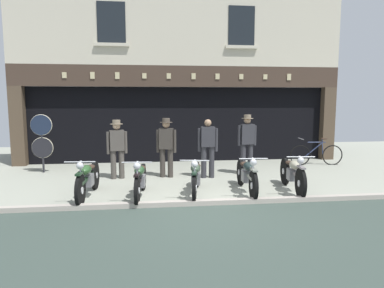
% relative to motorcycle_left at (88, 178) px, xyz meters
% --- Properties ---
extents(ground, '(23.14, 22.00, 0.18)m').
position_rel_motorcycle_left_xyz_m(ground, '(2.47, -1.94, -0.47)').
color(ground, '#979A8B').
extents(shop_facade, '(11.44, 4.42, 6.14)m').
position_rel_motorcycle_left_xyz_m(shop_facade, '(2.47, 6.06, 1.25)').
color(shop_facade, black).
rests_on(shop_facade, ground).
extents(motorcycle_left, '(0.62, 2.12, 0.93)m').
position_rel_motorcycle_left_xyz_m(motorcycle_left, '(0.00, 0.00, 0.00)').
color(motorcycle_left, black).
rests_on(motorcycle_left, ground).
extents(motorcycle_center_left, '(0.62, 1.97, 0.91)m').
position_rel_motorcycle_left_xyz_m(motorcycle_center_left, '(1.15, -0.13, -0.01)').
color(motorcycle_center_left, black).
rests_on(motorcycle_center_left, ground).
extents(motorcycle_center, '(0.64, 1.99, 0.90)m').
position_rel_motorcycle_left_xyz_m(motorcycle_center, '(2.41, -0.04, -0.01)').
color(motorcycle_center, black).
rests_on(motorcycle_center, ground).
extents(motorcycle_center_right, '(0.62, 2.08, 0.93)m').
position_rel_motorcycle_left_xyz_m(motorcycle_center_right, '(3.62, -0.02, -0.00)').
color(motorcycle_center_right, black).
rests_on(motorcycle_center_right, ground).
extents(motorcycle_right, '(0.62, 2.00, 0.93)m').
position_rel_motorcycle_left_xyz_m(motorcycle_right, '(4.73, -0.04, 0.00)').
color(motorcycle_right, black).
rests_on(motorcycle_right, ground).
extents(salesman_left, '(0.55, 0.34, 1.62)m').
position_rel_motorcycle_left_xyz_m(salesman_left, '(0.49, 1.83, 0.46)').
color(salesman_left, '#47423D').
rests_on(salesman_left, ground).
extents(shopkeeper_center, '(0.55, 0.35, 1.66)m').
position_rel_motorcycle_left_xyz_m(shopkeeper_center, '(1.84, 1.85, 0.48)').
color(shopkeeper_center, '#38332D').
rests_on(shopkeeper_center, ground).
extents(salesman_right, '(0.56, 0.25, 1.63)m').
position_rel_motorcycle_left_xyz_m(salesman_right, '(2.97, 1.64, 0.47)').
color(salesman_right, '#2D2D33').
rests_on(salesman_right, ground).
extents(assistant_far_right, '(0.56, 0.33, 1.74)m').
position_rel_motorcycle_left_xyz_m(assistant_far_right, '(4.17, 1.93, 0.53)').
color(assistant_far_right, '#2D2D33').
rests_on(assistant_far_right, ground).
extents(tyre_sign_pole, '(0.62, 0.06, 1.74)m').
position_rel_motorcycle_left_xyz_m(tyre_sign_pole, '(-1.79, 2.92, 0.63)').
color(tyre_sign_pole, '#232328').
rests_on(tyre_sign_pole, ground).
extents(advert_board_near, '(0.78, 0.03, 1.03)m').
position_rel_motorcycle_left_xyz_m(advert_board_near, '(5.10, 4.44, 1.30)').
color(advert_board_near, silver).
extents(advert_board_far, '(0.68, 0.03, 1.12)m').
position_rel_motorcycle_left_xyz_m(advert_board_far, '(6.03, 4.44, 1.32)').
color(advert_board_far, beige).
extents(leaning_bicycle, '(1.77, 0.50, 0.93)m').
position_rel_motorcycle_left_xyz_m(leaning_bicycle, '(6.90, 3.11, -0.07)').
color(leaning_bicycle, black).
rests_on(leaning_bicycle, ground).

